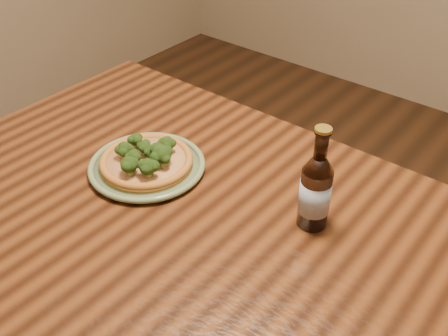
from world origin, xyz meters
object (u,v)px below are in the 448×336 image
Objects in this scene: table at (246,293)px; pizza at (146,160)px; plate at (147,166)px; beer_bottle at (315,191)px.

table is 0.37m from pizza.
plate is 0.02m from pizza.
beer_bottle is at bearing 11.72° from plate.
table is 0.36m from plate.
table is 6.10× the size of plate.
plate is 1.26× the size of pizza.
beer_bottle is at bearing 75.85° from table.
pizza is 0.94× the size of beer_bottle.
plate is at bearing 142.71° from pizza.
beer_bottle reaches higher than pizza.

